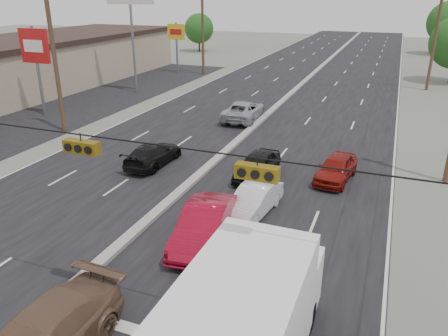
{
  "coord_description": "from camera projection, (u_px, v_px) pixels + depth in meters",
  "views": [
    {
      "loc": [
        9.18,
        -9.08,
        9.38
      ],
      "look_at": [
        2.78,
        7.45,
        2.2
      ],
      "focal_mm": 35.0,
      "sensor_mm": 36.0,
      "label": 1
    }
  ],
  "objects": [
    {
      "name": "pole_sign_mid",
      "position": [
        35.0,
        51.0,
        33.77
      ],
      "size": [
        2.6,
        0.25,
        7.0
      ],
      "color": "slate",
      "rests_on": "ground"
    },
    {
      "name": "utility_pole_left_c",
      "position": [
        203.0,
        31.0,
        51.29
      ],
      "size": [
        1.6,
        0.3,
        10.0
      ],
      "color": "#422D1E",
      "rests_on": "ground"
    },
    {
      "name": "oncoming_near",
      "position": [
        153.0,
        154.0,
        25.23
      ],
      "size": [
        1.91,
        4.46,
        1.28
      ],
      "primitive_type": "imported",
      "rotation": [
        0.0,
        0.0,
        3.12
      ],
      "color": "black",
      "rests_on": "ground"
    },
    {
      "name": "utility_pole_left_b",
      "position": [
        55.0,
        59.0,
        29.67
      ],
      "size": [
        1.6,
        0.3,
        10.0
      ],
      "color": "#422D1E",
      "rests_on": "ground"
    },
    {
      "name": "road_surface",
      "position": [
        284.0,
        101.0,
        40.38
      ],
      "size": [
        20.0,
        160.0,
        0.02
      ],
      "primitive_type": "cube",
      "color": "black",
      "rests_on": "ground"
    },
    {
      "name": "parking_lot",
      "position": [
        98.0,
        97.0,
        41.74
      ],
      "size": [
        10.0,
        42.0,
        0.02
      ],
      "primitive_type": "cube",
      "color": "black",
      "rests_on": "ground"
    },
    {
      "name": "box_truck",
      "position": [
        248.0,
        325.0,
        10.59
      ],
      "size": [
        2.59,
        7.17,
        3.63
      ],
      "rotation": [
        0.0,
        0.0,
        -0.01
      ],
      "color": "black",
      "rests_on": "ground"
    },
    {
      "name": "traffic_signals",
      "position": [
        78.0,
        145.0,
        11.91
      ],
      "size": [
        25.0,
        0.3,
        0.54
      ],
      "color": "black",
      "rests_on": "ground"
    },
    {
      "name": "red_sedan",
      "position": [
        204.0,
        225.0,
        17.29
      ],
      "size": [
        2.22,
        4.92,
        1.57
      ],
      "primitive_type": "imported",
      "rotation": [
        0.0,
        0.0,
        0.12
      ],
      "color": "maroon",
      "rests_on": "ground"
    },
    {
      "name": "pole_sign_far",
      "position": [
        176.0,
        36.0,
        52.72
      ],
      "size": [
        2.2,
        0.25,
        6.0
      ],
      "color": "slate",
      "rests_on": "ground"
    },
    {
      "name": "tree_right_far",
      "position": [
        448.0,
        22.0,
        67.74
      ],
      "size": [
        6.4,
        6.4,
        8.16
      ],
      "color": "#382619",
      "rests_on": "ground"
    },
    {
      "name": "center_median",
      "position": [
        284.0,
        100.0,
        40.34
      ],
      "size": [
        0.5,
        160.0,
        0.2
      ],
      "primitive_type": "cube",
      "color": "gray",
      "rests_on": "ground"
    },
    {
      "name": "oncoming_far",
      "position": [
        244.0,
        111.0,
        34.08
      ],
      "size": [
        2.74,
        5.47,
        1.49
      ],
      "primitive_type": "imported",
      "rotation": [
        0.0,
        0.0,
        3.19
      ],
      "color": "#9FA0A6",
      "rests_on": "ground"
    },
    {
      "name": "queue_car_e",
      "position": [
        336.0,
        168.0,
        23.14
      ],
      "size": [
        2.12,
        4.15,
        1.35
      ],
      "primitive_type": "imported",
      "rotation": [
        0.0,
        0.0,
        -0.14
      ],
      "color": "maroon",
      "rests_on": "ground"
    },
    {
      "name": "queue_car_a",
      "position": [
        257.0,
        166.0,
        23.44
      ],
      "size": [
        1.88,
        4.2,
        1.4
      ],
      "primitive_type": "imported",
      "rotation": [
        0.0,
        0.0,
        -0.06
      ],
      "color": "black",
      "rests_on": "ground"
    },
    {
      "name": "queue_car_b",
      "position": [
        253.0,
        201.0,
        19.57
      ],
      "size": [
        1.88,
        4.11,
        1.31
      ],
      "primitive_type": "imported",
      "rotation": [
        0.0,
        0.0,
        -0.13
      ],
      "color": "white",
      "rests_on": "ground"
    },
    {
      "name": "tree_left_far",
      "position": [
        199.0,
        28.0,
        72.27
      ],
      "size": [
        4.8,
        4.8,
        6.12
      ],
      "color": "#382619",
      "rests_on": "ground"
    },
    {
      "name": "utility_pole_right_c",
      "position": [
        435.0,
        38.0,
        42.92
      ],
      "size": [
        1.6,
        0.3,
        10.0
      ],
      "color": "#422D1E",
      "rests_on": "ground"
    },
    {
      "name": "strip_mall",
      "position": [
        20.0,
        67.0,
        43.89
      ],
      "size": [
        12.0,
        42.0,
        4.6
      ],
      "primitive_type": "cube",
      "color": "tan",
      "rests_on": "ground"
    },
    {
      "name": "ground",
      "position": [
        65.0,
        297.0,
        14.44
      ],
      "size": [
        200.0,
        200.0,
        0.0
      ],
      "primitive_type": "plane",
      "color": "#606356",
      "rests_on": "ground"
    }
  ]
}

